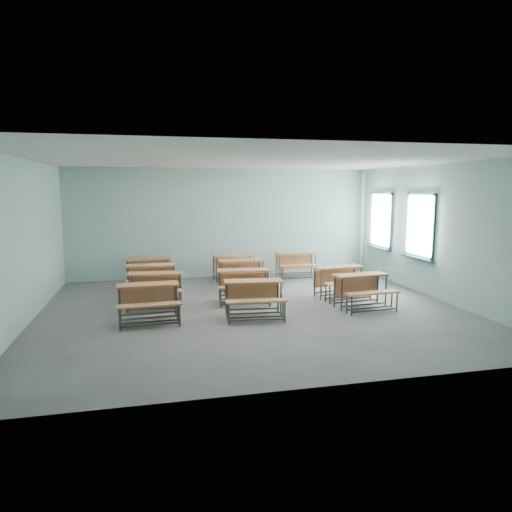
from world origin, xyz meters
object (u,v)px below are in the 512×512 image
(desk_unit_r1c1, at_px, (244,281))
(desk_unit_r2c1, at_px, (242,269))
(desk_unit_r0c0, at_px, (148,297))
(desk_unit_r3c2, at_px, (297,261))
(desk_unit_r1c2, at_px, (340,277))
(desk_unit_r3c0, at_px, (149,267))
(desk_unit_r3c1, at_px, (235,264))
(desk_unit_r0c2, at_px, (363,286))
(desk_unit_r2c0, at_px, (151,275))
(desk_unit_r1c0, at_px, (155,284))
(desk_unit_r0c1, at_px, (254,293))

(desk_unit_r1c1, relative_size, desk_unit_r2c1, 1.05)
(desk_unit_r0c0, xyz_separation_m, desk_unit_r3c2, (4.24, 3.62, 0.00))
(desk_unit_r1c2, relative_size, desk_unit_r2c1, 1.06)
(desk_unit_r3c0, relative_size, desk_unit_r3c2, 1.05)
(desk_unit_r3c1, relative_size, desk_unit_r3c2, 1.06)
(desk_unit_r0c2, xyz_separation_m, desk_unit_r3c2, (-0.34, 3.63, 0.00))
(desk_unit_r2c1, bearing_deg, desk_unit_r3c0, 156.91)
(desk_unit_r2c0, xyz_separation_m, desk_unit_r3c0, (-0.06, 1.20, 0.00))
(desk_unit_r3c2, bearing_deg, desk_unit_r0c0, -138.31)
(desk_unit_r2c0, relative_size, desk_unit_r3c2, 1.00)
(desk_unit_r3c0, bearing_deg, desk_unit_r1c1, -54.21)
(desk_unit_r1c1, bearing_deg, desk_unit_r1c0, -174.87)
(desk_unit_r0c1, height_order, desk_unit_r3c0, same)
(desk_unit_r0c2, xyz_separation_m, desk_unit_r1c1, (-2.43, 1.15, 0.00))
(desk_unit_r3c2, bearing_deg, desk_unit_r2c1, -149.85)
(desk_unit_r3c2, bearing_deg, desk_unit_r3c1, -177.51)
(desk_unit_r3c2, bearing_deg, desk_unit_r0c1, -118.47)
(desk_unit_r1c2, xyz_separation_m, desk_unit_r3c0, (-4.51, 2.46, 0.00))
(desk_unit_r0c1, xyz_separation_m, desk_unit_r0c2, (2.48, 0.14, 0.00))
(desk_unit_r0c1, distance_m, desk_unit_r1c0, 2.36)
(desk_unit_r0c2, distance_m, desk_unit_r3c0, 5.79)
(desk_unit_r2c1, bearing_deg, desk_unit_r0c2, -51.84)
(desk_unit_r1c2, bearing_deg, desk_unit_r3c0, 143.54)
(desk_unit_r3c0, bearing_deg, desk_unit_r1c0, -92.68)
(desk_unit_r0c1, distance_m, desk_unit_r3c1, 3.74)
(desk_unit_r3c0, relative_size, desk_unit_r3c1, 0.99)
(desk_unit_r0c2, bearing_deg, desk_unit_r1c2, 88.22)
(desk_unit_r0c1, bearing_deg, desk_unit_r1c0, 150.89)
(desk_unit_r0c2, relative_size, desk_unit_r1c0, 0.99)
(desk_unit_r3c1, bearing_deg, desk_unit_r1c2, -56.77)
(desk_unit_r0c2, height_order, desk_unit_r2c1, same)
(desk_unit_r0c2, relative_size, desk_unit_r1c1, 0.99)
(desk_unit_r0c0, distance_m, desk_unit_r0c1, 2.10)
(desk_unit_r3c1, xyz_separation_m, desk_unit_r3c2, (1.86, 0.04, 0.00))
(desk_unit_r1c1, xyz_separation_m, desk_unit_r2c1, (0.25, 1.46, 0.00))
(desk_unit_r2c0, relative_size, desk_unit_r3c0, 0.95)
(desk_unit_r0c1, xyz_separation_m, desk_unit_r3c2, (2.15, 3.77, 0.00))
(desk_unit_r3c0, xyz_separation_m, desk_unit_r3c1, (2.38, 0.05, 0.00))
(desk_unit_r1c2, distance_m, desk_unit_r3c0, 5.14)
(desk_unit_r0c1, distance_m, desk_unit_r2c0, 3.21)
(desk_unit_r0c2, height_order, desk_unit_r3c0, same)
(desk_unit_r1c0, bearing_deg, desk_unit_r0c2, -8.32)
(desk_unit_r0c1, relative_size, desk_unit_r3c0, 0.99)
(desk_unit_r2c0, xyz_separation_m, desk_unit_r3c1, (2.32, 1.24, 0.00))
(desk_unit_r3c0, distance_m, desk_unit_r3c1, 2.38)
(desk_unit_r1c0, height_order, desk_unit_r3c1, same)
(desk_unit_r1c0, height_order, desk_unit_r3c0, same)
(desk_unit_r0c0, distance_m, desk_unit_r1c0, 1.19)
(desk_unit_r2c1, relative_size, desk_unit_r3c0, 0.96)
(desk_unit_r0c0, bearing_deg, desk_unit_r3c0, 86.88)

